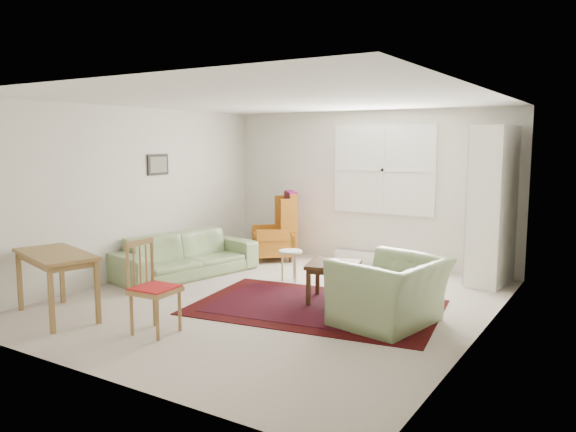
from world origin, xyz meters
The scene contains 10 objects.
room centered at (0.02, 0.21, 1.26)m, with size 5.04×5.54×2.51m.
rug centered at (0.58, 0.01, 0.01)m, with size 2.91×1.87×0.03m, color black, non-canonical shape.
sofa centered at (-1.87, 0.43, 0.44)m, with size 2.16×0.84×0.87m, color gray.
armchair centered at (1.57, -0.11, 0.44)m, with size 1.14×1.00×0.89m, color gray.
wingback_chair centered at (-1.39, 2.06, 0.59)m, with size 0.68×0.71×1.17m, color #B4671B, non-canonical shape.
coffee_table centered at (0.65, 0.34, 0.25)m, with size 0.62×0.62×0.51m, color #3C2012, non-canonical shape.
stool centered at (-0.39, 0.99, 0.23)m, with size 0.34×0.34×0.45m, color white, non-canonical shape.
cabinet centered at (2.10, 2.35, 1.11)m, with size 0.47×0.89×2.22m, color white, non-canonical shape.
desk centered at (-1.76, -1.87, 0.38)m, with size 1.19×0.59×0.75m, color olive, non-canonical shape.
desk_chair centered at (-0.40, -1.67, 0.49)m, with size 0.43×0.43×0.98m, color olive, non-canonical shape.
Camera 1 is at (3.78, -5.77, 2.00)m, focal length 35.00 mm.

